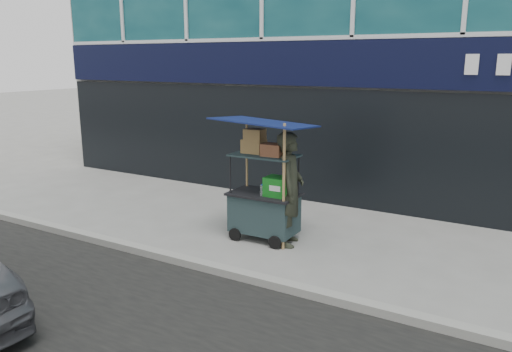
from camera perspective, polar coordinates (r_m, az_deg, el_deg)
The scene contains 4 objects.
ground at distance 7.25m, azimuth -0.83°, elevation -11.13°, with size 80.00×80.00×0.00m, color slate.
curb at distance 7.07m, azimuth -1.69°, elevation -11.26°, with size 80.00×0.18×0.12m, color gray.
vendor_cart at distance 8.35m, azimuth 1.02°, elevation -2.48°, with size 1.55×1.10×2.08m.
vendor_man at distance 8.09m, azimuth 3.88°, elevation -1.51°, with size 0.68×0.45×1.87m, color #25281E.
Camera 1 is at (3.42, -5.65, 2.99)m, focal length 35.00 mm.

